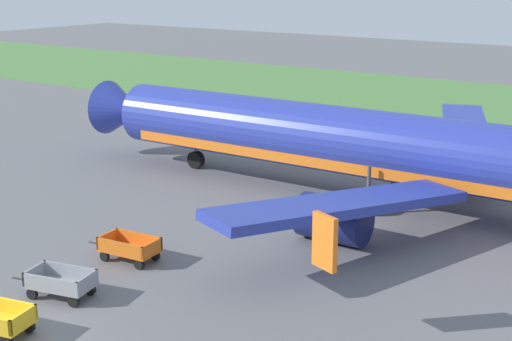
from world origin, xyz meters
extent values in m
plane|color=slate|center=(0.00, 0.00, 0.00)|extent=(220.00, 220.00, 0.00)
cube|color=#518442|center=(0.00, 52.38, 0.03)|extent=(220.00, 28.00, 0.06)
cylinder|color=#28389E|center=(1.52, 20.77, 3.15)|extent=(30.07, 4.35, 3.70)
cube|color=orange|center=(1.52, 20.77, 2.13)|extent=(27.07, 4.10, 0.56)
cone|color=#28389E|center=(-14.97, 20.41, 3.15)|extent=(3.28, 3.69, 3.63)
cube|color=#28389E|center=(5.83, 12.51, 2.48)|extent=(7.04, 13.08, 1.35)
cube|color=orange|center=(8.60, 6.06, 3.43)|extent=(1.10, 0.58, 1.90)
cylinder|color=navy|center=(4.57, 14.04, 1.13)|extent=(3.24, 2.17, 2.10)
cube|color=#28389E|center=(5.47, 29.20, 2.48)|extent=(7.52, 12.97, 1.35)
cylinder|color=navy|center=(4.27, 27.62, 1.13)|extent=(3.24, 2.17, 2.10)
cylinder|color=#4C4C51|center=(-8.97, 20.54, 1.57)|extent=(0.20, 0.20, 2.04)
cylinder|color=black|center=(-8.97, 20.54, 0.55)|extent=(1.11, 0.47, 1.10)
cylinder|color=#4C4C51|center=(4.07, 18.62, 1.57)|extent=(0.20, 0.20, 2.04)
cylinder|color=black|center=(4.07, 18.62, 0.55)|extent=(1.11, 0.47, 1.10)
cylinder|color=#4C4C51|center=(3.98, 23.02, 1.57)|extent=(0.20, 0.20, 2.04)
cylinder|color=black|center=(3.98, 23.02, 0.55)|extent=(1.11, 0.47, 1.10)
cube|color=gold|center=(-0.80, 0.25, 0.80)|extent=(2.46, 0.67, 0.55)
cube|color=gold|center=(0.52, -0.11, 0.80)|extent=(0.42, 1.39, 0.55)
cylinder|color=black|center=(0.39, -0.72, 0.22)|extent=(0.46, 0.26, 0.44)
cylinder|color=black|center=(0.14, 0.37, 0.22)|extent=(0.46, 0.26, 0.44)
cube|color=gray|center=(-1.16, 2.93, 0.48)|extent=(2.76, 1.96, 0.08)
cube|color=gray|center=(-1.01, 2.29, 0.80)|extent=(2.45, 0.69, 0.55)
cube|color=gray|center=(-1.32, 3.56, 0.80)|extent=(2.45, 0.69, 0.55)
cube|color=gray|center=(-2.33, 2.64, 0.80)|extent=(0.43, 1.38, 0.55)
cube|color=gray|center=(0.00, 3.21, 0.80)|extent=(0.43, 1.38, 0.55)
cylinder|color=#2D2D33|center=(-2.91, 2.50, 0.44)|extent=(0.99, 0.32, 0.08)
cylinder|color=black|center=(-1.94, 2.16, 0.22)|extent=(0.47, 0.26, 0.44)
cylinder|color=black|center=(-2.21, 3.25, 0.22)|extent=(0.47, 0.26, 0.44)
cylinder|color=black|center=(-0.12, 2.61, 0.22)|extent=(0.47, 0.26, 0.44)
cylinder|color=black|center=(-0.39, 3.69, 0.22)|extent=(0.47, 0.26, 0.44)
cube|color=orange|center=(-1.58, 7.07, 0.48)|extent=(2.63, 1.65, 0.08)
cube|color=orange|center=(-1.51, 6.42, 0.80)|extent=(2.50, 0.36, 0.55)
cube|color=orange|center=(-1.64, 7.71, 0.80)|extent=(2.50, 0.36, 0.55)
cube|color=orange|center=(-2.77, 6.94, 0.80)|extent=(0.24, 1.40, 0.55)
cube|color=orange|center=(-0.38, 7.19, 0.80)|extent=(0.24, 1.40, 0.55)
cylinder|color=#2D2D33|center=(-3.37, 6.88, 0.44)|extent=(1.00, 0.18, 0.08)
cylinder|color=black|center=(-2.45, 6.41, 0.22)|extent=(0.45, 0.20, 0.44)
cylinder|color=black|center=(-2.57, 7.53, 0.22)|extent=(0.45, 0.20, 0.44)
cylinder|color=black|center=(-0.59, 6.61, 0.22)|extent=(0.45, 0.20, 0.44)
cylinder|color=black|center=(-0.70, 7.72, 0.22)|extent=(0.45, 0.20, 0.44)
camera|label=1|loc=(19.70, -13.84, 12.19)|focal=50.94mm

